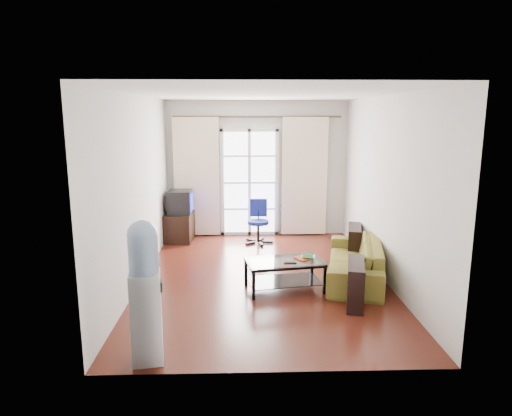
{
  "coord_description": "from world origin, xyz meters",
  "views": [
    {
      "loc": [
        -0.31,
        -6.55,
        2.41
      ],
      "look_at": [
        -0.09,
        0.35,
        1.0
      ],
      "focal_mm": 32.0,
      "sensor_mm": 36.0,
      "label": 1
    }
  ],
  "objects": [
    {
      "name": "wall_right",
      "position": [
        1.8,
        0.0,
        1.35
      ],
      "size": [
        0.02,
        5.2,
        2.7
      ],
      "primitive_type": "cube",
      "color": "silver",
      "rests_on": "floor"
    },
    {
      "name": "wall_left",
      "position": [
        -1.8,
        0.0,
        1.35
      ],
      "size": [
        0.02,
        5.2,
        2.7
      ],
      "primitive_type": "cube",
      "color": "silver",
      "rests_on": "floor"
    },
    {
      "name": "crt_tv",
      "position": [
        -1.52,
        2.13,
        0.77
      ],
      "size": [
        0.5,
        0.49,
        0.44
      ],
      "rotation": [
        0.0,
        0.0,
        -0.02
      ],
      "color": "black",
      "rests_on": "tv_stand"
    },
    {
      "name": "french_door",
      "position": [
        -0.15,
        2.54,
        1.07
      ],
      "size": [
        1.16,
        0.06,
        2.15
      ],
      "color": "white",
      "rests_on": "wall_back"
    },
    {
      "name": "curtain_right",
      "position": [
        0.95,
        2.48,
        1.2
      ],
      "size": [
        0.9,
        0.07,
        2.35
      ],
      "primitive_type": "cube",
      "color": "#FBE7CA",
      "rests_on": "curtain_rod"
    },
    {
      "name": "book",
      "position": [
        0.47,
        -0.49,
        0.44
      ],
      "size": [
        0.37,
        0.38,
        0.02
      ],
      "primitive_type": "imported",
      "rotation": [
        0.0,
        0.0,
        0.51
      ],
      "color": "#B94316",
      "rests_on": "coffee_table"
    },
    {
      "name": "ceiling",
      "position": [
        0.0,
        0.0,
        2.7
      ],
      "size": [
        5.2,
        5.2,
        0.0
      ],
      "primitive_type": "plane",
      "rotation": [
        3.14,
        0.0,
        0.0
      ],
      "color": "white",
      "rests_on": "wall_back"
    },
    {
      "name": "curtain_left",
      "position": [
        -1.2,
        2.48,
        1.2
      ],
      "size": [
        0.9,
        0.07,
        2.35
      ],
      "primitive_type": "cube",
      "color": "#FBE7CA",
      "rests_on": "curtain_rod"
    },
    {
      "name": "wall_front",
      "position": [
        0.0,
        -2.6,
        1.35
      ],
      "size": [
        3.6,
        0.02,
        2.7
      ],
      "primitive_type": "cube",
      "color": "silver",
      "rests_on": "floor"
    },
    {
      "name": "bowl",
      "position": [
        0.62,
        -0.44,
        0.45
      ],
      "size": [
        0.25,
        0.25,
        0.05
      ],
      "primitive_type": "imported",
      "rotation": [
        0.0,
        0.0,
        -0.15
      ],
      "color": "#32894A",
      "rests_on": "coffee_table"
    },
    {
      "name": "tv_stand",
      "position": [
        -1.52,
        2.15,
        0.27
      ],
      "size": [
        0.54,
        0.78,
        0.55
      ],
      "primitive_type": "cube",
      "rotation": [
        0.0,
        0.0,
        -0.06
      ],
      "color": "black",
      "rests_on": "floor"
    },
    {
      "name": "radiator",
      "position": [
        0.8,
        2.5,
        0.33
      ],
      "size": [
        0.64,
        0.12,
        0.64
      ],
      "primitive_type": "cube",
      "color": "gray",
      "rests_on": "floor"
    },
    {
      "name": "sofa",
      "position": [
        1.38,
        -0.06,
        0.28
      ],
      "size": [
        2.28,
        1.62,
        0.57
      ],
      "primitive_type": "imported",
      "rotation": [
        0.0,
        0.0,
        -1.8
      ],
      "color": "brown",
      "rests_on": "floor"
    },
    {
      "name": "curtain_rod",
      "position": [
        0.0,
        2.5,
        2.38
      ],
      "size": [
        3.3,
        0.04,
        0.04
      ],
      "primitive_type": "cylinder",
      "rotation": [
        0.0,
        1.57,
        0.0
      ],
      "color": "#4C3F2D",
      "rests_on": "wall_back"
    },
    {
      "name": "water_cooler",
      "position": [
        -1.25,
        -2.35,
        0.75
      ],
      "size": [
        0.34,
        0.34,
        1.44
      ],
      "rotation": [
        0.0,
        0.0,
        0.16
      ],
      "color": "silver",
      "rests_on": "floor"
    },
    {
      "name": "coffee_table",
      "position": [
        0.28,
        -0.5,
        0.27
      ],
      "size": [
        1.14,
        0.78,
        0.43
      ],
      "rotation": [
        0.0,
        0.0,
        0.18
      ],
      "color": "silver",
      "rests_on": "floor"
    },
    {
      "name": "task_chair",
      "position": [
        0.0,
        1.92,
        0.25
      ],
      "size": [
        0.61,
        0.61,
        0.83
      ],
      "rotation": [
        0.0,
        0.0,
        -0.07
      ],
      "color": "black",
      "rests_on": "floor"
    },
    {
      "name": "wall_back",
      "position": [
        0.0,
        2.6,
        1.35
      ],
      "size": [
        3.6,
        0.02,
        2.7
      ],
      "primitive_type": "cube",
      "color": "silver",
      "rests_on": "floor"
    },
    {
      "name": "remote",
      "position": [
        0.35,
        -0.62,
        0.44
      ],
      "size": [
        0.18,
        0.06,
        0.02
      ],
      "primitive_type": "cube",
      "rotation": [
        0.0,
        0.0,
        -0.08
      ],
      "color": "black",
      "rests_on": "coffee_table"
    },
    {
      "name": "floor",
      "position": [
        0.0,
        0.0,
        0.0
      ],
      "size": [
        5.2,
        5.2,
        0.0
      ],
      "primitive_type": "plane",
      "color": "#521E13",
      "rests_on": "ground"
    }
  ]
}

